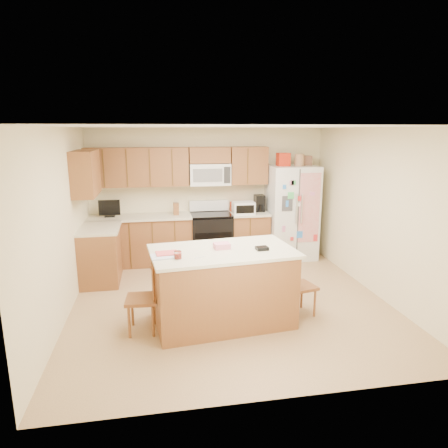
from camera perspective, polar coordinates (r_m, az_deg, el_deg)
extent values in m
plane|color=#926D4A|center=(6.00, 0.83, -10.92)|extent=(4.50, 4.50, 0.00)
cube|color=beige|center=(7.79, -2.24, 4.34)|extent=(4.50, 0.10, 2.50)
cube|color=beige|center=(3.50, 7.83, -7.03)|extent=(4.50, 0.10, 2.50)
cube|color=beige|center=(5.64, -22.20, -0.09)|extent=(0.10, 4.50, 2.50)
cube|color=beige|center=(6.41, 21.06, 1.52)|extent=(0.10, 4.50, 2.50)
cube|color=white|center=(5.47, 0.92, 13.72)|extent=(4.50, 4.50, 0.04)
cube|color=brown|center=(7.60, -11.75, -2.40)|extent=(1.87, 0.60, 0.88)
cube|color=brown|center=(7.80, 3.51, -1.74)|extent=(0.72, 0.60, 0.88)
cube|color=brown|center=(6.91, -17.20, -4.31)|extent=(0.60, 0.95, 0.88)
cube|color=#F4E9C1|center=(7.48, -11.92, 0.97)|extent=(1.87, 0.64, 0.04)
cube|color=#F4E9C1|center=(7.68, 3.58, 1.55)|extent=(0.72, 0.64, 0.04)
cube|color=#F4E9C1|center=(6.79, -17.38, -0.60)|extent=(0.64, 0.95, 0.04)
cube|color=brown|center=(7.49, -12.29, 7.94)|extent=(1.85, 0.33, 0.70)
cube|color=brown|center=(7.69, 3.50, 8.35)|extent=(0.70, 0.33, 0.70)
cube|color=brown|center=(7.54, -2.12, 9.83)|extent=(0.76, 0.33, 0.29)
cube|color=brown|center=(6.66, -19.16, 6.89)|extent=(0.33, 0.95, 0.70)
cube|color=#50340F|center=(7.37, -16.85, 7.59)|extent=(0.02, 0.01, 0.66)
cube|color=#50340F|center=(7.35, -16.38, -3.20)|extent=(0.02, 0.01, 0.84)
cube|color=#50340F|center=(7.33, -13.72, 7.76)|extent=(0.02, 0.01, 0.66)
cube|color=#50340F|center=(7.32, -13.26, -3.10)|extent=(0.02, 0.01, 0.84)
cube|color=#50340F|center=(7.32, -10.56, 7.90)|extent=(0.02, 0.01, 0.66)
cube|color=#50340F|center=(7.30, -10.13, -2.98)|extent=(0.02, 0.01, 0.84)
cube|color=#50340F|center=(7.32, -7.41, 8.02)|extent=(0.01, 0.01, 0.66)
cube|color=#50340F|center=(7.31, -6.99, -2.85)|extent=(0.01, 0.01, 0.84)
cube|color=#50340F|center=(7.52, 3.42, 8.24)|extent=(0.01, 0.01, 0.66)
cube|color=#50340F|center=(7.50, 3.75, -2.35)|extent=(0.01, 0.01, 0.84)
cube|color=white|center=(7.55, -2.07, 7.12)|extent=(0.76, 0.38, 0.40)
cube|color=slate|center=(7.35, -2.32, 6.95)|extent=(0.54, 0.01, 0.24)
cube|color=#262626|center=(7.40, 0.46, 7.01)|extent=(0.12, 0.01, 0.30)
cube|color=brown|center=(7.47, -6.86, 2.16)|extent=(0.10, 0.14, 0.22)
cube|color=black|center=(7.54, -15.98, 1.07)|extent=(0.18, 0.12, 0.02)
cube|color=black|center=(7.51, -16.06, 2.27)|extent=(0.38, 0.03, 0.28)
cube|color=red|center=(7.71, 2.28, 2.45)|extent=(0.35, 0.22, 0.18)
cube|color=white|center=(7.49, 2.80, 2.31)|extent=(0.40, 0.28, 0.23)
cube|color=black|center=(7.36, 3.04, 2.11)|extent=(0.34, 0.01, 0.15)
cube|color=black|center=(7.76, 5.08, 3.00)|extent=(0.18, 0.22, 0.32)
cylinder|color=black|center=(7.70, 5.20, 2.39)|extent=(0.12, 0.12, 0.12)
cube|color=black|center=(7.65, -1.86, -2.03)|extent=(0.76, 0.64, 0.88)
cube|color=black|center=(7.34, -1.50, -2.84)|extent=(0.68, 0.01, 0.42)
cube|color=black|center=(7.54, -1.89, 1.38)|extent=(0.76, 0.64, 0.03)
cube|color=white|center=(7.76, -2.16, 2.67)|extent=(0.76, 0.10, 0.20)
cube|color=white|center=(7.85, 9.59, 1.65)|extent=(0.90, 0.75, 1.80)
cube|color=#4C4C4C|center=(7.50, 10.55, 1.07)|extent=(0.02, 0.01, 1.75)
cube|color=silver|center=(7.44, 10.30, 2.15)|extent=(0.02, 0.03, 0.55)
cube|color=silver|center=(7.47, 11.02, 2.17)|extent=(0.02, 0.03, 0.55)
cube|color=#3F3F44|center=(7.38, 9.03, 2.91)|extent=(0.20, 0.01, 0.28)
cube|color=#D84C59|center=(7.55, 12.03, 2.23)|extent=(0.42, 0.01, 1.30)
cube|color=red|center=(7.65, 8.46, 9.11)|extent=(0.22, 0.22, 0.24)
cylinder|color=#A77A54|center=(7.71, 10.72, 8.97)|extent=(0.18, 0.18, 0.22)
cube|color=brown|center=(7.89, 11.62, 8.89)|extent=(0.18, 0.20, 0.18)
cube|color=brown|center=(5.22, -0.19, -9.09)|extent=(1.81, 1.15, 0.95)
cube|color=#F4E9C1|center=(5.05, -0.19, -3.91)|extent=(1.90, 1.23, 0.04)
cylinder|color=red|center=(4.73, -6.60, -4.58)|extent=(0.08, 0.08, 0.06)
cylinder|color=white|center=(4.72, -6.61, -4.41)|extent=(0.09, 0.09, 0.09)
cube|color=pink|center=(5.09, -0.32, -3.12)|extent=(0.21, 0.17, 0.07)
cube|color=black|center=(5.06, 5.45, -3.48)|extent=(0.16, 0.14, 0.04)
cube|color=white|center=(4.82, -8.62, -4.58)|extent=(0.32, 0.27, 0.02)
cube|color=#D84C4C|center=(4.89, -8.18, -4.13)|extent=(0.28, 0.23, 0.01)
cylinder|color=white|center=(4.75, -3.49, -4.75)|extent=(0.13, 0.06, 0.01)
cube|color=brown|center=(5.11, -11.70, -10.48)|extent=(0.40, 0.42, 0.04)
cylinder|color=brown|center=(5.36, -12.97, -11.98)|extent=(0.03, 0.03, 0.41)
cylinder|color=brown|center=(5.07, -13.39, -13.51)|extent=(0.03, 0.03, 0.41)
cylinder|color=brown|center=(5.33, -9.88, -11.96)|extent=(0.03, 0.03, 0.41)
cylinder|color=brown|center=(5.04, -10.10, -13.51)|extent=(0.03, 0.03, 0.41)
cylinder|color=brown|center=(5.13, -9.89, -7.31)|extent=(0.02, 0.02, 0.45)
cylinder|color=brown|center=(5.07, -9.94, -7.59)|extent=(0.02, 0.02, 0.45)
cylinder|color=brown|center=(5.00, -9.99, -7.88)|extent=(0.02, 0.02, 0.45)
cylinder|color=brown|center=(4.93, -10.04, -8.17)|extent=(0.02, 0.02, 0.45)
cylinder|color=brown|center=(4.87, -10.09, -8.48)|extent=(0.02, 0.02, 0.45)
cube|color=brown|center=(4.92, -10.09, -5.41)|extent=(0.06, 0.38, 0.05)
cube|color=brown|center=(5.98, -2.15, -6.86)|extent=(0.42, 0.40, 0.04)
cylinder|color=brown|center=(6.21, -1.11, -8.13)|extent=(0.03, 0.03, 0.38)
cylinder|color=brown|center=(6.14, -3.85, -8.43)|extent=(0.03, 0.03, 0.38)
cylinder|color=brown|center=(5.98, -0.36, -9.02)|extent=(0.03, 0.03, 0.38)
cylinder|color=brown|center=(5.90, -3.21, -9.35)|extent=(0.03, 0.03, 0.38)
cylinder|color=brown|center=(5.80, -0.48, -5.07)|extent=(0.02, 0.02, 0.43)
cylinder|color=brown|center=(5.78, -1.12, -5.13)|extent=(0.02, 0.02, 0.43)
cylinder|color=brown|center=(5.76, -1.76, -5.19)|extent=(0.02, 0.02, 0.43)
cylinder|color=brown|center=(5.75, -2.40, -5.26)|extent=(0.02, 0.02, 0.43)
cylinder|color=brown|center=(5.73, -3.04, -5.32)|extent=(0.02, 0.02, 0.43)
cube|color=brown|center=(5.70, -1.77, -3.15)|extent=(0.36, 0.08, 0.04)
cube|color=brown|center=(5.55, 10.89, -8.73)|extent=(0.43, 0.45, 0.04)
cylinder|color=brown|center=(5.60, 12.83, -10.98)|extent=(0.03, 0.03, 0.38)
cylinder|color=brown|center=(5.82, 11.04, -9.93)|extent=(0.03, 0.03, 0.38)
cylinder|color=brown|center=(5.45, 10.54, -11.54)|extent=(0.03, 0.03, 0.38)
cylinder|color=brown|center=(5.68, 8.80, -10.43)|extent=(0.03, 0.03, 0.38)
cylinder|color=brown|center=(5.29, 10.48, -7.18)|extent=(0.02, 0.02, 0.43)
cylinder|color=brown|center=(5.34, 10.07, -6.96)|extent=(0.02, 0.02, 0.43)
cylinder|color=brown|center=(5.39, 9.68, -6.74)|extent=(0.02, 0.02, 0.43)
cylinder|color=brown|center=(5.44, 9.29, -6.53)|extent=(0.02, 0.02, 0.43)
cylinder|color=brown|center=(5.50, 8.91, -6.32)|extent=(0.02, 0.02, 0.43)
cube|color=brown|center=(5.32, 9.76, -4.59)|extent=(0.12, 0.35, 0.04)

